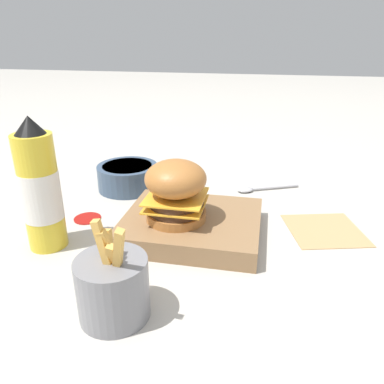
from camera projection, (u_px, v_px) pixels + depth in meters
The scene contains 9 objects.
ground_plane at pixel (183, 228), 0.74m from camera, with size 6.00×6.00×0.00m, color #B7B2A8.
serving_board at pixel (192, 225), 0.72m from camera, with size 0.26×0.22×0.04m.
burger at pixel (176, 190), 0.68m from camera, with size 0.11×0.11×0.11m.
ketchup_bottle at pixel (40, 190), 0.64m from camera, with size 0.07×0.07×0.24m.
fries_basket at pixel (113, 287), 0.50m from camera, with size 0.10×0.10×0.15m.
side_bowl at pixel (128, 176), 0.92m from camera, with size 0.15×0.15×0.06m.
spoon at pixel (256, 189), 0.92m from camera, with size 0.15×0.08×0.01m.
ketchup_puddle at pixel (88, 217), 0.78m from camera, with size 0.06×0.06×0.00m.
parchment_square at pixel (325, 230), 0.73m from camera, with size 0.17×0.17×0.00m.
Camera 1 is at (-0.15, 0.64, 0.36)m, focal length 35.00 mm.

